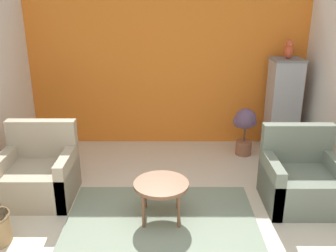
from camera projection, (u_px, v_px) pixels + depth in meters
wall_back_accent at (168, 69)px, 6.03m from camera, size 4.55×0.06×2.50m
area_rug at (162, 217)px, 4.26m from camera, size 2.13×1.38×0.01m
coffee_table at (162, 187)px, 4.12m from camera, size 0.61×0.61×0.45m
armchair_left at (40, 175)px, 4.61m from camera, size 0.87×0.78×0.92m
armchair_right at (302, 181)px, 4.46m from camera, size 0.87×0.78×0.92m
birdcage at (284, 106)px, 5.86m from camera, size 0.47×0.47×1.48m
parrot at (290, 50)px, 5.56m from camera, size 0.13×0.24×0.29m
potted_plant at (246, 126)px, 5.76m from camera, size 0.36×0.32×0.75m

